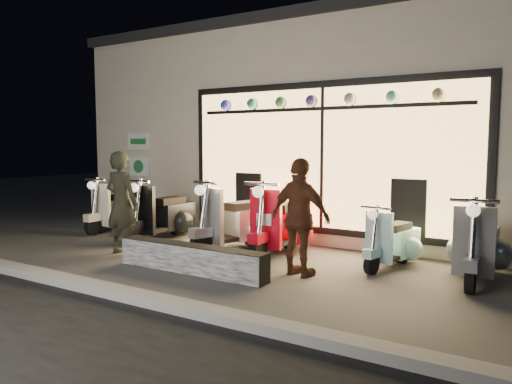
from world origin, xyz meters
TOP-DOWN VIEW (x-y plane):
  - ground at (0.00, 0.00)m, footprint 40.00×40.00m
  - kerb at (0.00, -2.00)m, footprint 40.00×0.25m
  - shop_building at (0.00, 4.98)m, footprint 10.20×6.23m
  - graffiti_barrier at (-0.00, -0.65)m, footprint 2.40×0.28m
  - scooter_silver at (-0.30, 1.05)m, footprint 0.82×1.61m
  - scooter_red at (0.44, 1.20)m, footprint 0.57×1.63m
  - scooter_black at (-2.05, 1.13)m, footprint 0.54×1.55m
  - scooter_cream at (-3.49, 1.32)m, footprint 0.48×1.48m
  - scooter_blue at (2.30, 1.24)m, footprint 0.57×1.28m
  - scooter_grey at (3.44, 1.16)m, footprint 0.53×1.53m
  - man at (-1.73, -0.32)m, footprint 0.64×0.45m
  - woman at (1.36, 0.01)m, footprint 1.00×0.56m

SIDE VIEW (x-z plane):
  - ground at x=0.00m, z-range 0.00..0.00m
  - kerb at x=0.00m, z-range 0.00..0.12m
  - graffiti_barrier at x=0.00m, z-range 0.00..0.40m
  - scooter_blue at x=2.30m, z-range -0.09..0.82m
  - scooter_cream at x=-3.49m, z-range -0.11..0.96m
  - scooter_grey at x=3.44m, z-range -0.11..0.99m
  - scooter_black at x=-2.05m, z-range -0.11..1.00m
  - scooter_silver at x=-0.30m, z-range -0.11..1.04m
  - scooter_red at x=0.44m, z-range -0.12..1.05m
  - woman at x=1.36m, z-range 0.00..1.62m
  - man at x=-1.73m, z-range 0.00..1.69m
  - shop_building at x=0.00m, z-range 0.00..4.20m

